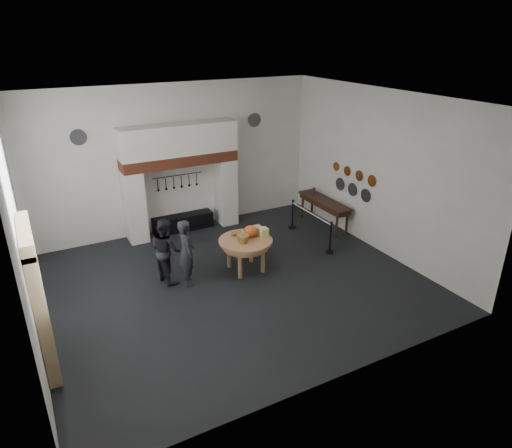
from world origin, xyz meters
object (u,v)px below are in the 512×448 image
side_table (324,201)px  barrier_post_near (330,238)px  visitor_far (166,250)px  work_table (246,241)px  barrier_post_far (293,215)px  visitor_near (187,252)px  iron_range (183,222)px

side_table → barrier_post_near: size_ratio=2.44×
visitor_far → work_table: bearing=-116.8°
work_table → barrier_post_far: size_ratio=1.56×
work_table → visitor_near: bearing=178.2°
iron_range → side_table: (4.10, -1.86, 0.62)m
barrier_post_near → work_table: bearing=174.8°
iron_range → work_table: 3.37m
visitor_far → side_table: visitor_far is taller
barrier_post_far → iron_range: bearing=154.4°
iron_range → visitor_near: bearing=-107.6°
iron_range → side_table: bearing=-24.4°
iron_range → work_table: (0.57, -3.27, 0.59)m
visitor_near → barrier_post_far: (4.16, 1.72, -0.41)m
iron_range → barrier_post_near: barrier_post_near is taller
work_table → barrier_post_far: (2.57, 1.77, -0.39)m
visitor_near → barrier_post_far: bearing=-61.7°
work_table → visitor_near: (-1.59, 0.05, 0.02)m
work_table → side_table: 3.80m
work_table → visitor_near: size_ratio=0.82×
visitor_far → side_table: size_ratio=0.76×
barrier_post_far → work_table: bearing=-145.5°
work_table → side_table: bearing=21.8°
iron_range → barrier_post_far: barrier_post_far is taller
barrier_post_near → iron_range: bearing=131.9°
work_table → barrier_post_near: barrier_post_near is taller
iron_range → side_table: size_ratio=0.86×
iron_range → barrier_post_far: size_ratio=2.11×
barrier_post_near → visitor_near: bearing=176.1°
side_table → visitor_far: bearing=-170.1°
visitor_far → barrier_post_far: size_ratio=1.87×
iron_range → side_table: side_table is taller
work_table → visitor_near: visitor_near is taller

